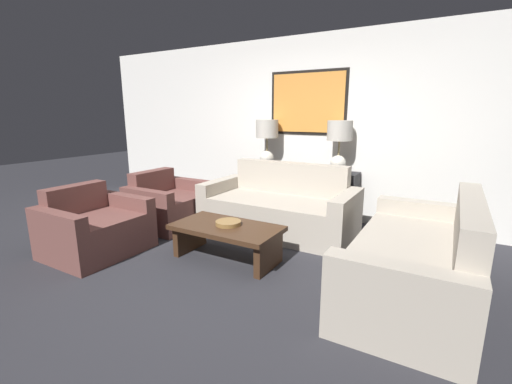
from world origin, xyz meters
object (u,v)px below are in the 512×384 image
table_lamp_left (267,136)px  armchair_near_camera (95,229)px  couch_by_back_wall (279,209)px  coffee_table (227,234)px  console_table (300,194)px  couch_by_side (418,262)px  table_lamp_right (339,139)px  decorative_bowl (228,223)px  armchair_near_back_wall (169,205)px

table_lamp_left → armchair_near_camera: bearing=-111.2°
couch_by_back_wall → coffee_table: bearing=-94.1°
armchair_near_camera → coffee_table: bearing=22.7°
coffee_table → armchair_near_camera: armchair_near_camera is taller
console_table → couch_by_back_wall: bearing=-90.0°
couch_by_side → coffee_table: (-1.85, -0.22, -0.02)m
table_lamp_right → coffee_table: 2.12m
table_lamp_left → table_lamp_right: (1.12, 0.00, 0.00)m
coffee_table → decorative_bowl: decorative_bowl is taller
coffee_table → armchair_near_back_wall: bearing=157.3°
couch_by_side → armchair_near_camera: size_ratio=2.00×
console_table → table_lamp_right: bearing=0.0°
couch_by_back_wall → console_table: bearing=90.0°
decorative_bowl → armchair_near_camera: bearing=-156.3°
couch_by_side → decorative_bowl: bearing=-174.2°
console_table → table_lamp_right: (0.56, 0.00, 0.83)m
table_lamp_right → table_lamp_left: bearing=180.0°
console_table → armchair_near_camera: size_ratio=1.69×
table_lamp_left → coffee_table: 2.08m
console_table → couch_by_side: (1.77, -1.58, -0.07)m
couch_by_back_wall → armchair_near_back_wall: bearing=-160.6°
console_table → table_lamp_left: table_lamp_left is taller
console_table → table_lamp_right: 1.01m
decorative_bowl → armchair_near_camera: armchair_near_camera is taller
couch_by_back_wall → armchair_near_back_wall: couch_by_back_wall is taller
couch_by_side → table_lamp_right: bearing=127.5°
console_table → couch_by_side: 2.38m
table_lamp_right → couch_by_back_wall: bearing=-129.3°
table_lamp_right → coffee_table: bearing=-109.7°
console_table → couch_by_side: size_ratio=0.84×
couch_by_side → armchair_near_back_wall: bearing=173.5°
decorative_bowl → armchair_near_camera: (-1.41, -0.62, -0.13)m
couch_by_back_wall → decorative_bowl: 1.09m
couch_by_back_wall → couch_by_side: same height
coffee_table → armchair_near_back_wall: armchair_near_back_wall is taller
decorative_bowl → armchair_near_camera: 1.54m
table_lamp_left → armchair_near_camera: size_ratio=0.71×
console_table → decorative_bowl: size_ratio=6.13×
couch_by_side → armchair_near_camera: 3.36m
table_lamp_right → couch_by_side: table_lamp_right is taller
table_lamp_right → couch_by_back_wall: table_lamp_right is taller
table_lamp_left → decorative_bowl: (0.48, -1.77, -0.81)m
table_lamp_left → armchair_near_back_wall: size_ratio=0.71×
console_table → armchair_near_camera: armchair_near_camera is taller
couch_by_side → coffee_table: couch_by_side is taller
couch_by_back_wall → decorative_bowl: couch_by_back_wall is taller
coffee_table → decorative_bowl: size_ratio=4.21×
console_table → couch_by_back_wall: (0.00, -0.69, -0.07)m
table_lamp_left → coffee_table: size_ratio=0.61×
couch_by_back_wall → armchair_near_camera: bearing=-131.1°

